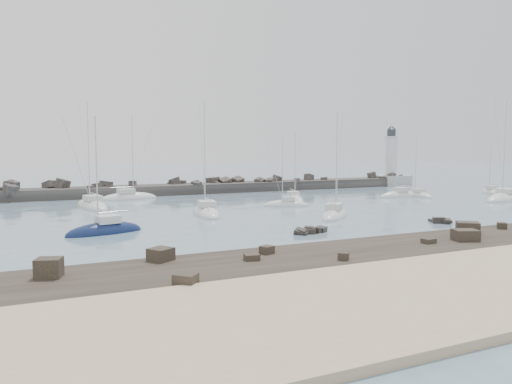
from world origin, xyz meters
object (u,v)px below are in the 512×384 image
sailboat_3 (206,213)px  sailboat_11 (490,193)px  sailboat_9 (417,196)px  lighthouse (390,172)px  sailboat_8 (399,196)px  sailboat_10 (505,199)px  sailboat_1 (92,207)px  sailboat_4 (129,198)px  sailboat_6 (294,200)px  sailboat_2 (105,232)px  sailboat_7 (335,216)px  sailboat_5 (286,205)px

sailboat_3 → sailboat_11: bearing=4.7°
sailboat_9 → sailboat_11: bearing=-5.7°
lighthouse → sailboat_8: 28.98m
sailboat_9 → sailboat_3: bearing=-171.3°
sailboat_10 → sailboat_1: bearing=163.7°
sailboat_1 → sailboat_3: bearing=-47.9°
sailboat_4 → sailboat_10: (56.83, -28.46, 0.00)m
sailboat_4 → sailboat_6: bearing=-29.3°
sailboat_2 → sailboat_11: size_ratio=1.27×
lighthouse → sailboat_6: (-37.29, -19.90, -2.96)m
sailboat_3 → sailboat_11: 59.52m
sailboat_2 → sailboat_11: 75.01m
sailboat_2 → sailboat_6: (33.42, 19.25, -0.03)m
sailboat_11 → sailboat_7: bearing=-162.8°
sailboat_7 → sailboat_10: size_ratio=0.82×
lighthouse → sailboat_9: size_ratio=1.24×
sailboat_7 → sailboat_11: 47.37m
sailboat_3 → sailboat_1: bearing=132.1°
sailboat_7 → sailboat_4: bearing=120.6°
lighthouse → sailboat_3: size_ratio=0.90×
sailboat_2 → sailboat_6: 38.56m
sailboat_6 → sailboat_1: bearing=172.9°
lighthouse → sailboat_11: (2.99, -25.17, -2.94)m
sailboat_1 → sailboat_10: bearing=-16.3°
sailboat_5 → sailboat_9: 28.73m
sailboat_5 → sailboat_10: size_ratio=0.62×
lighthouse → sailboat_5: 49.98m
sailboat_3 → sailboat_9: bearing=8.7°
sailboat_6 → sailboat_2: bearing=-150.1°
lighthouse → sailboat_3: bearing=-151.9°
sailboat_2 → lighthouse: bearing=29.0°
sailboat_1 → lighthouse: bearing=13.0°
sailboat_5 → sailboat_8: bearing=8.0°
sailboat_4 → sailboat_7: 38.42m
sailboat_5 → sailboat_8: 25.09m
sailboat_3 → sailboat_4: 24.51m
sailboat_2 → sailboat_8: 55.65m
sailboat_11 → sailboat_3: bearing=-175.3°
sailboat_9 → sailboat_11: 16.80m
sailboat_3 → sailboat_4: bearing=103.0°
sailboat_2 → sailboat_8: size_ratio=1.02×
sailboat_5 → sailboat_9: sailboat_9 is taller
sailboat_3 → sailboat_6: 21.57m
sailboat_1 → sailboat_7: (26.83, -23.30, 0.00)m
sailboat_6 → sailboat_7: bearing=-104.4°
sailboat_4 → sailboat_9: bearing=-19.8°
sailboat_5 → sailboat_8: sailboat_8 is taller
sailboat_8 → sailboat_7: bearing=-146.7°
sailboat_5 → sailboat_7: sailboat_7 is taller
sailboat_5 → sailboat_9: (28.58, 2.94, -0.00)m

